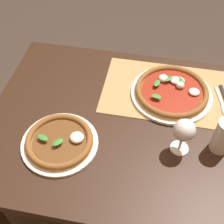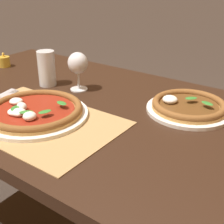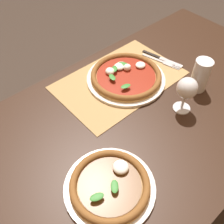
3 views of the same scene
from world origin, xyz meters
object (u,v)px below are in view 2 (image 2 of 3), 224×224
object	(u,v)px
pint_glass	(47,69)
votive_candle	(4,62)
fork	(0,99)
pizza_far	(188,106)
pizza_near	(35,111)
wine_glass	(78,65)

from	to	relation	value
pint_glass	votive_candle	world-z (taller)	pint_glass
pint_glass	fork	distance (m)	0.23
pizza_far	fork	size ratio (longest dim) A/B	1.47
fork	votive_candle	distance (m)	0.45
pizza_near	pizza_far	size ratio (longest dim) A/B	1.20
fork	votive_candle	world-z (taller)	votive_candle
pizza_near	votive_candle	distance (m)	0.64
fork	votive_candle	size ratio (longest dim) A/B	2.75
pizza_near	pint_glass	distance (m)	0.31
wine_glass	fork	size ratio (longest dim) A/B	0.78
pizza_near	fork	xyz separation A→B (m)	(-0.21, 0.02, -0.02)
pizza_near	fork	distance (m)	0.22
pizza_near	pizza_far	bearing A→B (deg)	40.88
wine_glass	votive_candle	xyz separation A→B (m)	(-0.51, 0.03, -0.08)
pizza_far	fork	world-z (taller)	pizza_far
votive_candle	pint_glass	bearing A→B (deg)	-8.91
votive_candle	pizza_near	bearing A→B (deg)	-28.28
pizza_far	wine_glass	bearing A→B (deg)	-171.55
pizza_far	fork	xyz separation A→B (m)	(-0.61, -0.32, -0.01)
fork	pizza_far	bearing A→B (deg)	27.80
pizza_near	votive_candle	bearing A→B (deg)	151.72
pizza_near	wine_glass	size ratio (longest dim) A/B	2.25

